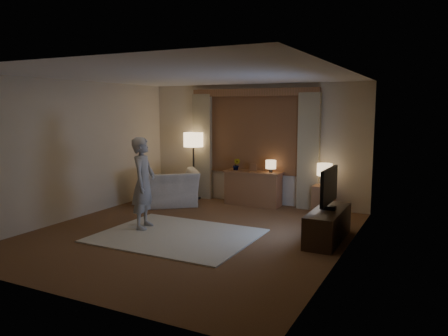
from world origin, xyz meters
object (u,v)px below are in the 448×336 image
Objects in this scene: sideboard at (253,189)px; tv_stand at (328,225)px; person at (143,183)px; side_table at (324,199)px; armchair at (170,188)px.

sideboard is 2.76m from tv_stand.
sideboard is at bearing -36.06° from person.
side_table is 1.86m from tv_stand.
armchair is 0.83× the size of tv_stand.
armchair is (-1.59, -0.82, 0.03)m from sideboard.
side_table is 0.40× the size of tv_stand.
sideboard is 0.86× the size of tv_stand.
armchair is 3.80m from tv_stand.
armchair is 1.93m from person.
tv_stand is at bearing -41.71° from sideboard.
side_table is 0.35× the size of person.
armchair is at bearing -166.27° from side_table.
sideboard is at bearing 178.15° from side_table.
person is at bearing -110.26° from sideboard.
person is at bearing 70.96° from armchair.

